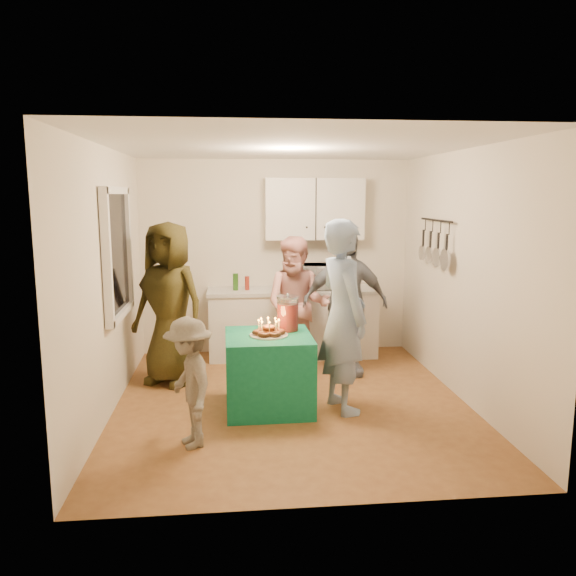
{
  "coord_description": "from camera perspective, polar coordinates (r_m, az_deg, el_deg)",
  "views": [
    {
      "loc": [
        -0.6,
        -5.55,
        2.14
      ],
      "look_at": [
        0.0,
        0.35,
        1.15
      ],
      "focal_mm": 35.0,
      "sensor_mm": 36.0,
      "label": 1
    }
  ],
  "objects": [
    {
      "name": "donut_cake",
      "position": [
        5.55,
        -1.97,
        -3.97
      ],
      "size": [
        0.38,
        0.38,
        0.18
      ],
      "primitive_type": null,
      "color": "#381C0C",
      "rests_on": "party_table"
    },
    {
      "name": "left_wall",
      "position": [
        5.74,
        -17.82,
        0.61
      ],
      "size": [
        4.0,
        4.0,
        0.0
      ],
      "primitive_type": "plane",
      "color": "silver",
      "rests_on": "floor"
    },
    {
      "name": "floor",
      "position": [
        5.97,
        0.35,
        -11.51
      ],
      "size": [
        4.0,
        4.0,
        0.0
      ],
      "primitive_type": "plane",
      "color": "brown",
      "rests_on": "ground"
    },
    {
      "name": "man_birthday",
      "position": [
        5.55,
        5.61,
        -2.87
      ],
      "size": [
        0.63,
        0.8,
        1.91
      ],
      "primitive_type": "imported",
      "rotation": [
        0.0,
        0.0,
        1.84
      ],
      "color": "#88A1C6",
      "rests_on": "floor"
    },
    {
      "name": "woman_back_center",
      "position": [
        6.72,
        0.95,
        -1.8
      ],
      "size": [
        0.96,
        0.85,
        1.65
      ],
      "primitive_type": "imported",
      "rotation": [
        0.0,
        0.0,
        -0.32
      ],
      "color": "#CD6B6B",
      "rests_on": "floor"
    },
    {
      "name": "right_wall",
      "position": [
        6.1,
        17.42,
        1.13
      ],
      "size": [
        4.0,
        4.0,
        0.0
      ],
      "primitive_type": "plane",
      "color": "silver",
      "rests_on": "floor"
    },
    {
      "name": "window_night",
      "position": [
        5.99,
        -17.08,
        3.42
      ],
      "size": [
        0.04,
        1.0,
        1.2
      ],
      "primitive_type": "cube",
      "color": "black",
      "rests_on": "left_wall"
    },
    {
      "name": "party_table",
      "position": [
        5.7,
        -1.98,
        -8.49
      ],
      "size": [
        0.86,
        0.86,
        0.76
      ],
      "primitive_type": "cube",
      "rotation": [
        0.0,
        0.0,
        0.01
      ],
      "color": "#106C48",
      "rests_on": "floor"
    },
    {
      "name": "woman_back_left",
      "position": [
        6.48,
        -11.96,
        -1.56
      ],
      "size": [
        1.08,
        0.96,
        1.84
      ],
      "primitive_type": "imported",
      "rotation": [
        0.0,
        0.0,
        -0.53
      ],
      "color": "#524817",
      "rests_on": "floor"
    },
    {
      "name": "microwave",
      "position": [
        7.43,
        3.81,
        1.18
      ],
      "size": [
        0.6,
        0.43,
        0.32
      ],
      "primitive_type": "imported",
      "rotation": [
        0.0,
        0.0,
        -0.06
      ],
      "color": "white",
      "rests_on": "countertop"
    },
    {
      "name": "punch_jar",
      "position": [
        5.74,
        -0.03,
        -2.68
      ],
      "size": [
        0.22,
        0.22,
        0.34
      ],
      "primitive_type": "cylinder",
      "color": "red",
      "rests_on": "party_table"
    },
    {
      "name": "pot_rack",
      "position": [
        6.68,
        14.57,
        4.55
      ],
      "size": [
        0.12,
        1.0,
        0.6
      ],
      "primitive_type": "cube",
      "color": "black",
      "rests_on": "right_wall"
    },
    {
      "name": "back_wall",
      "position": [
        7.62,
        -1.26,
        3.15
      ],
      "size": [
        3.6,
        3.6,
        0.0
      ],
      "primitive_type": "plane",
      "color": "silver",
      "rests_on": "floor"
    },
    {
      "name": "ceiling",
      "position": [
        5.6,
        0.37,
        14.2
      ],
      "size": [
        4.0,
        4.0,
        0.0
      ],
      "primitive_type": "plane",
      "color": "white",
      "rests_on": "floor"
    },
    {
      "name": "upper_cabinet",
      "position": [
        7.48,
        2.67,
        8.02
      ],
      "size": [
        1.3,
        0.3,
        0.8
      ],
      "primitive_type": "cube",
      "color": "white",
      "rests_on": "back_wall"
    },
    {
      "name": "woman_back_right",
      "position": [
        6.68,
        5.82,
        -1.56
      ],
      "size": [
        1.02,
        0.45,
        1.73
      ],
      "primitive_type": "imported",
      "rotation": [
        0.0,
        0.0,
        -0.02
      ],
      "color": "black",
      "rests_on": "floor"
    },
    {
      "name": "child_near_left",
      "position": [
        4.89,
        -10.01,
        -9.45
      ],
      "size": [
        0.63,
        0.83,
        1.13
      ],
      "primitive_type": "imported",
      "rotation": [
        0.0,
        0.0,
        -1.24
      ],
      "color": "#5C544A",
      "rests_on": "floor"
    },
    {
      "name": "countertop",
      "position": [
        7.4,
        0.48,
        -0.29
      ],
      "size": [
        2.24,
        0.62,
        0.05
      ],
      "primitive_type": "cube",
      "color": "beige",
      "rests_on": "counter"
    },
    {
      "name": "counter",
      "position": [
        7.49,
        0.48,
        -3.72
      ],
      "size": [
        2.2,
        0.58,
        0.86
      ],
      "primitive_type": "cube",
      "color": "white",
      "rests_on": "floor"
    }
  ]
}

